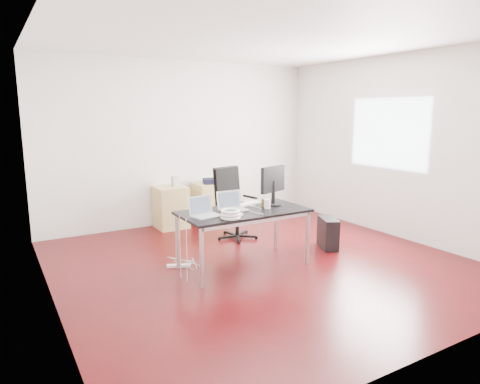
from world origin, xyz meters
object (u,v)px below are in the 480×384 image
filing_cabinet_left (171,207)px  filing_cabinet_right (209,203)px  desk (244,215)px  pc_tower (328,233)px  office_chair (233,199)px

filing_cabinet_left → filing_cabinet_right: 0.72m
desk → filing_cabinet_left: size_ratio=2.29×
desk → filing_cabinet_left: bearing=92.6°
desk → pc_tower: 1.51m
office_chair → filing_cabinet_left: office_chair is taller
office_chair → pc_tower: (0.91, -1.16, -0.39)m
filing_cabinet_right → filing_cabinet_left: bearing=180.0°
office_chair → filing_cabinet_left: 1.24m
desk → office_chair: office_chair is taller
office_chair → desk: bearing=-125.6°
desk → office_chair: (0.53, 1.19, -0.07)m
desk → filing_cabinet_left: 2.25m
filing_cabinet_right → office_chair: bearing=-95.0°
filing_cabinet_left → filing_cabinet_right: bearing=0.0°
office_chair → filing_cabinet_left: size_ratio=1.54×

